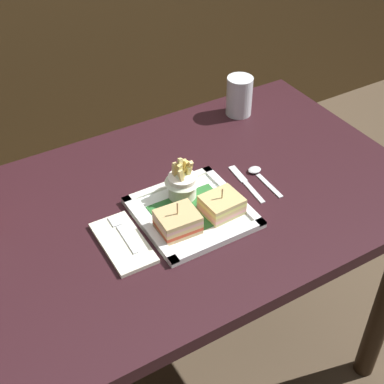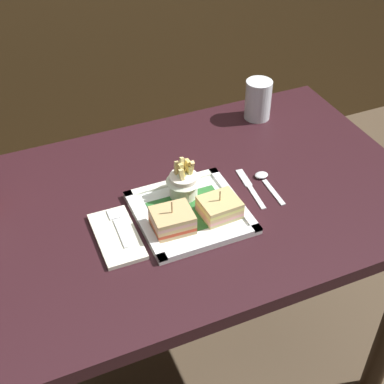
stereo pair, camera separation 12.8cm
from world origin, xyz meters
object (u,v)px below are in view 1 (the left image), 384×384
object	(u,v)px
fork	(122,232)
spoon	(258,174)
sandwich_half_left	(178,222)
sandwich_half_right	(222,205)
square_plate	(192,213)
water_glass	(239,99)
fries_cup	(182,182)
dining_table	(192,232)
knife	(245,182)

from	to	relation	value
fork	spoon	world-z (taller)	fork
sandwich_half_left	sandwich_half_right	world-z (taller)	sandwich_half_left
square_plate	water_glass	size ratio (longest dim) A/B	2.13
fries_cup	sandwich_half_right	bearing A→B (deg)	-62.83
sandwich_half_left	fries_cup	world-z (taller)	fries_cup
sandwich_half_left	spoon	bearing A→B (deg)	15.58
sandwich_half_left	square_plate	bearing A→B (deg)	31.48
dining_table	sandwich_half_right	size ratio (longest dim) A/B	12.21
dining_table	knife	distance (m)	0.19
square_plate	water_glass	distance (m)	0.47
fries_cup	knife	distance (m)	0.18
water_glass	spoon	bearing A→B (deg)	-114.89
dining_table	fries_cup	size ratio (longest dim) A/B	10.31
sandwich_half_left	fries_cup	distance (m)	0.12
fries_cup	fork	world-z (taller)	fries_cup
fries_cup	knife	bearing A→B (deg)	-8.47
spoon	water_glass	bearing A→B (deg)	65.11
knife	spoon	bearing A→B (deg)	8.54
square_plate	sandwich_half_right	distance (m)	0.07
dining_table	sandwich_half_right	distance (m)	0.18
dining_table	fork	size ratio (longest dim) A/B	8.44
fries_cup	fork	distance (m)	0.19
fork	knife	world-z (taller)	fork
sandwich_half_left	fork	xyz separation A→B (m)	(-0.11, 0.06, -0.02)
dining_table	sandwich_half_left	world-z (taller)	sandwich_half_left
sandwich_half_left	spoon	size ratio (longest dim) A/B	0.70
sandwich_half_left	sandwich_half_right	bearing A→B (deg)	0.00
water_glass	knife	distance (m)	0.33
sandwich_half_left	knife	bearing A→B (deg)	16.91
square_plate	knife	world-z (taller)	square_plate
square_plate	fries_cup	size ratio (longest dim) A/B	2.30
sandwich_half_right	knife	distance (m)	0.14
knife	water_glass	bearing A→B (deg)	58.43
dining_table	sandwich_half_left	size ratio (longest dim) A/B	11.90
sandwich_half_left	fork	bearing A→B (deg)	153.26
dining_table	sandwich_half_right	world-z (taller)	sandwich_half_right
sandwich_half_right	fries_cup	bearing A→B (deg)	117.17
dining_table	fork	xyz separation A→B (m)	(-0.20, -0.04, 0.13)
square_plate	knife	xyz separation A→B (m)	(0.18, 0.04, -0.01)
water_glass	knife	size ratio (longest dim) A/B	0.72
fork	water_glass	bearing A→B (deg)	29.85
fork	dining_table	bearing A→B (deg)	10.99
sandwich_half_right	fries_cup	world-z (taller)	fries_cup
square_plate	sandwich_half_right	xyz separation A→B (m)	(0.06, -0.04, 0.02)
dining_table	fork	world-z (taller)	fork
water_glass	knife	world-z (taller)	water_glass
sandwich_half_left	fork	distance (m)	0.13
knife	fork	bearing A→B (deg)	-177.46
water_glass	spoon	distance (m)	0.31
sandwich_half_left	fries_cup	bearing A→B (deg)	55.07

